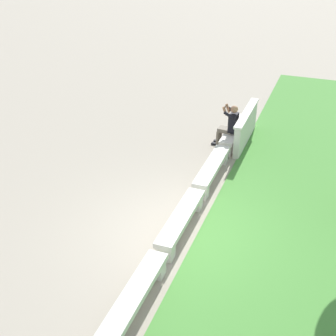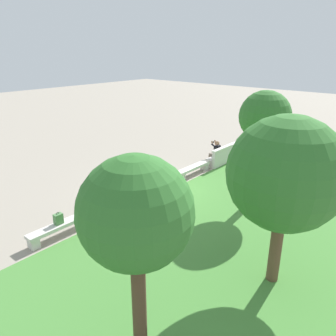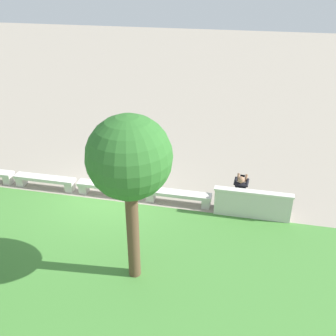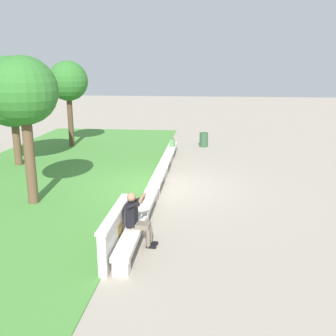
# 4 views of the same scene
# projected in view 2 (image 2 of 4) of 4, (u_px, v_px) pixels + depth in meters

# --- Properties ---
(ground_plane) EXTENTS (80.00, 80.00, 0.00)m
(ground_plane) POSITION_uv_depth(u_px,v_px,m) (160.00, 190.00, 14.66)
(ground_plane) COLOR gray
(grass_strip) EXTENTS (24.29, 8.00, 0.03)m
(grass_strip) POSITION_uv_depth(u_px,v_px,m) (249.00, 221.00, 11.97)
(grass_strip) COLOR #478438
(grass_strip) RESTS_ON ground
(bench_main) EXTENTS (2.31, 0.40, 0.45)m
(bench_main) POSITION_uv_depth(u_px,v_px,m) (220.00, 157.00, 18.10)
(bench_main) COLOR beige
(bench_main) RESTS_ON ground
(bench_near) EXTENTS (2.31, 0.40, 0.45)m
(bench_near) POSITION_uv_depth(u_px,v_px,m) (193.00, 169.00, 16.33)
(bench_near) COLOR beige
(bench_near) RESTS_ON ground
(bench_mid) EXTENTS (2.31, 0.40, 0.45)m
(bench_mid) POSITION_uv_depth(u_px,v_px,m) (160.00, 184.00, 14.56)
(bench_mid) COLOR beige
(bench_mid) RESTS_ON ground
(bench_far) EXTENTS (2.31, 0.40, 0.45)m
(bench_far) POSITION_uv_depth(u_px,v_px,m) (117.00, 202.00, 12.78)
(bench_far) COLOR beige
(bench_far) RESTS_ON ground
(bench_end) EXTENTS (2.31, 0.40, 0.45)m
(bench_end) POSITION_uv_depth(u_px,v_px,m) (60.00, 227.00, 11.01)
(bench_end) COLOR beige
(bench_end) RESTS_ON ground
(backrest_wall_with_plaque) EXTENTS (2.49, 0.24, 1.01)m
(backrest_wall_with_plaque) POSITION_uv_depth(u_px,v_px,m) (226.00, 155.00, 17.82)
(backrest_wall_with_plaque) COLOR beige
(backrest_wall_with_plaque) RESTS_ON ground
(person_photographer) EXTENTS (0.50, 0.75, 1.32)m
(person_photographer) POSITION_uv_depth(u_px,v_px,m) (215.00, 151.00, 17.71)
(person_photographer) COLOR black
(person_photographer) RESTS_ON ground
(backpack) EXTENTS (0.28, 0.24, 0.43)m
(backpack) POSITION_uv_depth(u_px,v_px,m) (58.00, 219.00, 10.90)
(backpack) COLOR #4C7F47
(backpack) RESTS_ON bench_end
(tree_behind_wall) EXTENTS (2.88, 2.88, 4.57)m
(tree_behind_wall) POSITION_uv_depth(u_px,v_px,m) (285.00, 174.00, 7.92)
(tree_behind_wall) COLOR brown
(tree_behind_wall) RESTS_ON ground
(tree_left_background) EXTENTS (2.01, 2.01, 4.50)m
(tree_left_background) POSITION_uv_depth(u_px,v_px,m) (265.00, 118.00, 12.69)
(tree_left_background) COLOR brown
(tree_left_background) RESTS_ON ground
(tree_right_background) EXTENTS (2.01, 2.01, 4.40)m
(tree_right_background) POSITION_uv_depth(u_px,v_px,m) (136.00, 215.00, 5.48)
(tree_right_background) COLOR #4C3826
(tree_right_background) RESTS_ON ground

